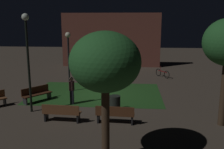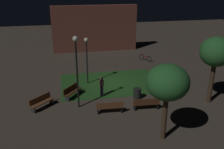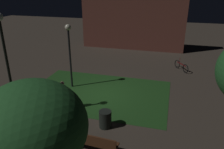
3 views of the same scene
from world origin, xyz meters
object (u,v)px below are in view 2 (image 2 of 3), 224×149
object	(u,v)px
bench_near_trees	(146,103)
bench_front_right	(72,91)
bench_by_lamp	(41,102)
pedestrian	(102,86)
tree_back_left	(216,53)
trash_bin	(137,94)
lamp_post_near_wall	(87,52)
tree_tall_center	(168,83)
bicycle	(145,58)
lamp_post_path_center	(76,61)
bench_front_left	(110,107)

from	to	relation	value
bench_near_trees	bench_front_right	size ratio (longest dim) A/B	1.07
bench_front_right	bench_by_lamp	xyz separation A→B (m)	(-2.20, -1.36, 0.00)
pedestrian	tree_back_left	bearing A→B (deg)	-17.62
trash_bin	bench_near_trees	bearing A→B (deg)	-85.84
lamp_post_near_wall	bench_front_right	bearing A→B (deg)	-120.73
tree_tall_center	bicycle	distance (m)	14.42
lamp_post_path_center	lamp_post_near_wall	xyz separation A→B (m)	(1.05, 4.12, -0.64)
bench_front_right	bench_front_left	bearing A→B (deg)	-51.85
bench_front_right	pedestrian	bearing A→B (deg)	-8.40
bench_by_lamp	tree_back_left	xyz separation A→B (m)	(12.03, -1.38, 3.28)
bench_front_left	pedestrian	bearing A→B (deg)	92.81
trash_bin	tree_tall_center	bearing A→B (deg)	-89.52
bench_front_left	lamp_post_path_center	world-z (taller)	lamp_post_path_center
bench_front_left	pedestrian	size ratio (longest dim) A/B	1.13
tree_back_left	lamp_post_path_center	bearing A→B (deg)	173.92
bench_near_trees	bench_by_lamp	size ratio (longest dim) A/B	1.11
bench_front_left	bench_by_lamp	distance (m)	4.84
bicycle	lamp_post_path_center	bearing A→B (deg)	-131.01
bicycle	bench_front_left	bearing A→B (deg)	-119.69
bench_front_left	lamp_post_near_wall	distance (m)	5.93
lamp_post_path_center	lamp_post_near_wall	size ratio (longest dim) A/B	1.27
bench_front_right	lamp_post_near_wall	world-z (taller)	lamp_post_near_wall
bench_front_left	bench_by_lamp	xyz separation A→B (m)	(-4.56, 1.64, 0.00)
trash_bin	bicycle	size ratio (longest dim) A/B	0.56
tree_back_left	pedestrian	bearing A→B (deg)	162.38
bench_by_lamp	bicycle	size ratio (longest dim) A/B	1.11
bench_front_right	bench_near_trees	bearing A→B (deg)	-31.45
bench_front_left	trash_bin	distance (m)	2.99
bench_front_left	tree_tall_center	world-z (taller)	tree_tall_center
lamp_post_near_wall	bicycle	bearing A→B (deg)	35.90
bicycle	trash_bin	bearing A→B (deg)	-112.00
tree_tall_center	bench_near_trees	bearing A→B (deg)	88.54
tree_tall_center	trash_bin	world-z (taller)	tree_tall_center
bench_front_left	trash_bin	bearing A→B (deg)	35.82
bench_near_trees	lamp_post_near_wall	world-z (taller)	lamp_post_near_wall
tree_tall_center	pedestrian	xyz separation A→B (m)	(-2.60, 6.00, -2.58)
lamp_post_near_wall	bicycle	xyz separation A→B (m)	(6.83, 4.95, -2.43)
bench_by_lamp	tree_tall_center	size ratio (longest dim) A/B	0.37
bench_near_trees	pedestrian	bearing A→B (deg)	135.09
bench_near_trees	trash_bin	bearing A→B (deg)	94.16
bench_front_right	bicycle	distance (m)	11.04
bench_near_trees	trash_bin	xyz separation A→B (m)	(-0.13, 1.75, -0.07)
lamp_post_near_wall	bicycle	size ratio (longest dim) A/B	2.72
tree_tall_center	bicycle	bearing A→B (deg)	75.92
bench_near_trees	lamp_post_path_center	bearing A→B (deg)	164.41
lamp_post_path_center	bicycle	xyz separation A→B (m)	(7.88, 9.07, -3.07)
bench_front_left	bench_by_lamp	bearing A→B (deg)	160.17
lamp_post_path_center	bench_by_lamp	bearing A→B (deg)	171.68
tree_tall_center	trash_bin	xyz separation A→B (m)	(-0.04, 5.07, -3.02)
tree_tall_center	tree_back_left	bearing A→B (deg)	35.58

